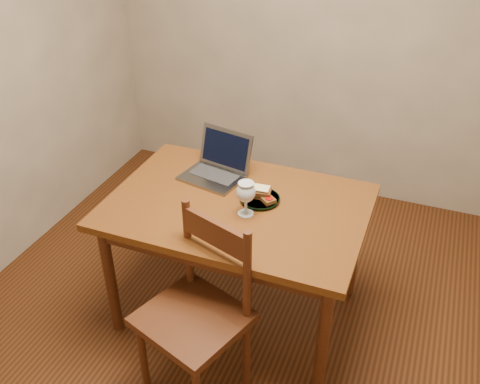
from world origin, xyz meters
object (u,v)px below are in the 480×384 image
(plate, at_px, (260,199))
(laptop, at_px, (218,164))
(table, at_px, (237,217))
(chair, at_px, (196,306))
(milk_glass, at_px, (246,199))

(plate, distance_m, laptop, 0.35)
(table, relative_size, plate, 6.32)
(table, bearing_deg, chair, -88.86)
(table, bearing_deg, milk_glass, -43.65)
(milk_glass, relative_size, laptop, 0.49)
(plate, height_order, laptop, laptop)
(table, xyz_separation_m, plate, (0.10, 0.07, 0.09))
(plate, xyz_separation_m, laptop, (-0.30, 0.17, 0.05))
(table, relative_size, chair, 2.33)
(milk_glass, bearing_deg, chair, -97.85)
(table, xyz_separation_m, laptop, (-0.21, 0.24, 0.15))
(laptop, bearing_deg, chair, -63.13)
(chair, height_order, milk_glass, milk_glass)
(milk_glass, bearing_deg, plate, 80.00)
(table, height_order, milk_glass, milk_glass)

